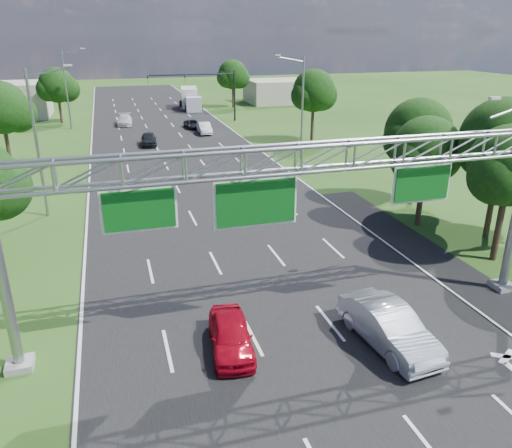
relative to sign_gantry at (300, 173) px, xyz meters
name	(u,v)px	position (x,y,z in m)	size (l,w,h in m)	color
ground	(208,201)	(-0.33, 18.00, -6.89)	(220.00, 220.00, 0.00)	#244715
road	(208,201)	(-0.33, 18.00, -6.89)	(18.00, 180.00, 0.02)	black
road_flare	(455,274)	(9.87, 2.00, -6.89)	(3.00, 30.00, 0.02)	black
sign_gantry	(300,173)	(0.00, 0.00, 0.00)	(23.50, 1.00, 9.56)	gray
traffic_signal	(210,85)	(7.15, 53.00, -1.72)	(12.21, 0.24, 7.00)	black
streetlight_l_near	(39,137)	(-11.63, 18.00, -1.31)	(2.97, 0.22, 10.16)	gray
streetlight_l_far	(67,86)	(-11.63, 53.00, -1.31)	(2.97, 0.22, 10.16)	gray
streetlight_r_mid	(301,104)	(10.97, 28.00, -1.31)	(2.97, 0.22, 10.16)	gray
tree_cluster_right	(477,150)	(14.47, 7.19, -1.58)	(9.91, 14.60, 8.68)	#2D2116
tree_verge_lb	(2,110)	(-16.25, 33.04, -1.48)	(5.76, 4.80, 8.06)	#2D2116
tree_verge_lc	(58,87)	(-13.25, 58.04, -1.92)	(5.76, 4.80, 7.62)	#2D2116
tree_verge_rd	(314,93)	(15.75, 36.04, -1.26)	(5.76, 4.80, 8.28)	#2D2116
tree_verge_re	(233,76)	(13.75, 66.04, -1.70)	(5.76, 4.80, 7.84)	#2D2116
building_right	(281,91)	(23.67, 70.00, -4.89)	(12.00, 9.00, 4.00)	#AEA692
red_coupe	(231,335)	(-3.23, -1.17, -6.19)	(1.65, 4.10, 1.40)	#B0081A
silver_sedan	(389,327)	(3.07, -2.64, -6.03)	(1.82, 5.22, 1.72)	silver
car_queue_a	(125,120)	(-4.83, 53.84, -6.19)	(1.95, 4.81, 1.39)	silver
car_queue_b	(193,124)	(3.77, 48.75, -6.35)	(1.80, 3.89, 1.08)	black
car_queue_c	(149,139)	(-2.84, 39.53, -6.18)	(1.68, 4.18, 1.42)	black
car_queue_d	(205,128)	(4.59, 44.66, -6.21)	(1.45, 4.16, 1.37)	silver
box_truck	(190,99)	(6.49, 66.80, -5.28)	(3.39, 9.13, 3.35)	beige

